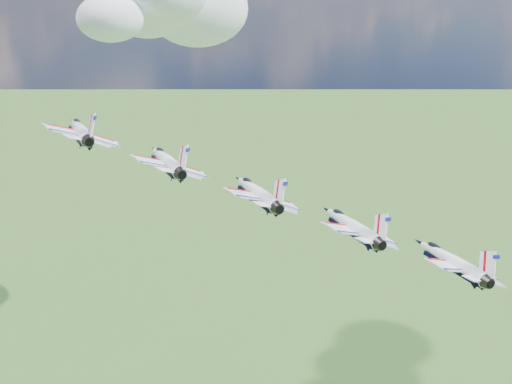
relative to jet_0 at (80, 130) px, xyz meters
name	(u,v)px	position (x,y,z in m)	size (l,w,h in m)	color
cloud_far	(156,1)	(57.54, 186.95, 7.12)	(70.72, 55.57, 27.78)	white
jet_0	(80,130)	(0.00, 0.00, 0.00)	(9.48, 14.04, 4.19)	white
jet_1	(166,160)	(9.59, -7.40, -3.23)	(9.48, 14.04, 4.19)	white
jet_2	(256,192)	(19.17, -14.81, -6.46)	(9.48, 14.04, 4.19)	silver
jet_3	(351,225)	(28.76, -22.21, -9.70)	(9.48, 14.04, 4.19)	white
jet_4	(450,260)	(38.35, -29.61, -12.93)	(9.48, 14.04, 4.19)	white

